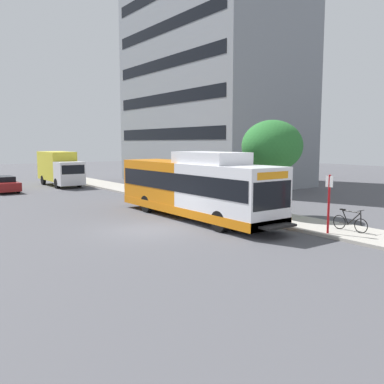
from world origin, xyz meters
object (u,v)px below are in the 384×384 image
object	(u,v)px
transit_bus	(195,187)
bus_stop_sign_pole	(329,199)
street_tree_near_stop	(272,146)
parked_car_far_lane	(4,184)
bicycle_parked	(350,222)
box_truck_background	(60,168)

from	to	relation	value
transit_bus	bus_stop_sign_pole	distance (m)	7.35
street_tree_near_stop	parked_car_far_lane	size ratio (longest dim) A/B	1.17
bicycle_parked	box_truck_background	size ratio (longest dim) A/B	0.25
transit_bus	bicycle_parked	world-z (taller)	transit_bus
bus_stop_sign_pole	bicycle_parked	xyz separation A→B (m)	(1.20, -0.31, -1.09)
transit_bus	bicycle_parked	size ratio (longest dim) A/B	6.96
parked_car_far_lane	street_tree_near_stop	bearing A→B (deg)	-65.34
parked_car_far_lane	box_truck_background	world-z (taller)	box_truck_background
bus_stop_sign_pole	parked_car_far_lane	size ratio (longest dim) A/B	0.58
street_tree_near_stop	transit_bus	bearing A→B (deg)	154.05
transit_bus	street_tree_near_stop	distance (m)	4.92
transit_bus	street_tree_near_stop	world-z (taller)	street_tree_near_stop
street_tree_near_stop	bicycle_parked	bearing A→B (deg)	-96.14
bicycle_parked	street_tree_near_stop	bearing A→B (deg)	83.86
street_tree_near_stop	parked_car_far_lane	world-z (taller)	street_tree_near_stop
bus_stop_sign_pole	box_truck_background	xyz separation A→B (m)	(-2.42, 28.50, 0.09)
transit_bus	parked_car_far_lane	world-z (taller)	transit_bus
bus_stop_sign_pole	bicycle_parked	size ratio (longest dim) A/B	1.48
street_tree_near_stop	parked_car_far_lane	distance (m)	23.48
bicycle_parked	parked_car_far_lane	world-z (taller)	parked_car_far_lane
bus_stop_sign_pole	box_truck_background	bearing A→B (deg)	94.86
street_tree_near_stop	box_truck_background	world-z (taller)	street_tree_near_stop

